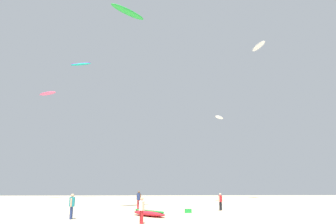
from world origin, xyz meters
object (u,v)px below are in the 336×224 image
(kite_aloft_3, at_px, (81,64))
(person_right, at_px, (220,200))
(person_left, at_px, (139,198))
(person_midground, at_px, (72,204))
(person_foreground, at_px, (142,208))
(kite_grounded_near, at_px, (149,213))
(cooler_box, at_px, (188,211))
(kite_aloft_0, at_px, (258,46))
(kite_aloft_2, at_px, (47,93))
(kite_aloft_4, at_px, (128,12))
(kite_aloft_1, at_px, (219,117))

(kite_aloft_3, bearing_deg, person_right, -51.60)
(person_left, bearing_deg, person_midground, -164.62)
(person_foreground, xyz_separation_m, kite_grounded_near, (0.38, 4.64, -0.71))
(person_foreground, height_order, cooler_box, person_foreground)
(person_right, distance_m, kite_aloft_0, 34.80)
(person_foreground, bearing_deg, kite_aloft_2, 91.27)
(kite_aloft_3, distance_m, kite_aloft_4, 29.50)
(person_foreground, bearing_deg, kite_aloft_3, 83.26)
(person_foreground, xyz_separation_m, person_right, (7.00, 9.90, -0.01))
(kite_aloft_0, bearing_deg, kite_grounded_near, -126.90)
(kite_grounded_near, bearing_deg, person_foreground, -94.63)
(cooler_box, relative_size, kite_aloft_0, 0.13)
(person_left, bearing_deg, kite_aloft_1, -1.94)
(person_midground, relative_size, kite_aloft_0, 0.38)
(person_left, distance_m, person_right, 8.10)
(person_left, relative_size, kite_aloft_2, 0.42)
(kite_aloft_4, bearing_deg, cooler_box, -19.37)
(kite_aloft_0, height_order, kite_aloft_4, kite_aloft_0)
(kite_aloft_4, bearing_deg, person_foreground, -76.63)
(kite_aloft_2, distance_m, kite_aloft_4, 29.89)
(person_right, bearing_deg, kite_aloft_1, -53.65)
(person_midground, bearing_deg, kite_aloft_3, -74.14)
(person_foreground, distance_m, kite_grounded_near, 4.71)
(kite_aloft_1, bearing_deg, person_right, -103.26)
(kite_aloft_1, height_order, kite_aloft_4, kite_aloft_4)
(kite_grounded_near, relative_size, kite_aloft_1, 1.44)
(kite_aloft_1, xyz_separation_m, kite_aloft_2, (-29.50, 9.36, 6.31))
(cooler_box, bearing_deg, kite_aloft_1, 68.52)
(cooler_box, relative_size, kite_aloft_4, 0.14)
(kite_aloft_4, bearing_deg, person_left, 60.16)
(kite_grounded_near, xyz_separation_m, kite_aloft_0, (18.89, 25.16, 26.48))
(person_foreground, distance_m, kite_aloft_1, 29.37)
(kite_grounded_near, distance_m, kite_aloft_0, 41.12)
(person_foreground, relative_size, kite_aloft_3, 0.35)
(cooler_box, xyz_separation_m, kite_aloft_3, (-17.53, 28.76, 25.14))
(person_right, relative_size, kite_aloft_1, 0.63)
(kite_aloft_3, bearing_deg, kite_grounded_near, -65.74)
(kite_aloft_3, bearing_deg, person_left, -61.51)
(person_foreground, xyz_separation_m, person_midground, (-4.98, 2.80, 0.07))
(person_right, xyz_separation_m, kite_aloft_0, (12.26, 19.90, 25.78))
(kite_grounded_near, xyz_separation_m, kite_aloft_4, (-2.64, 4.90, 20.12))
(person_right, height_order, kite_grounded_near, person_right)
(person_right, bearing_deg, kite_aloft_3, -2.00)
(kite_aloft_0, bearing_deg, kite_aloft_4, -136.75)
(kite_aloft_2, height_order, kite_aloft_4, kite_aloft_4)
(kite_grounded_near, distance_m, kite_aloft_1, 25.73)
(kite_aloft_1, height_order, kite_aloft_3, kite_aloft_3)
(person_left, height_order, kite_aloft_1, kite_aloft_1)
(person_midground, xyz_separation_m, kite_aloft_3, (-8.88, 33.41, 24.30))
(kite_aloft_3, bearing_deg, person_midground, -75.12)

